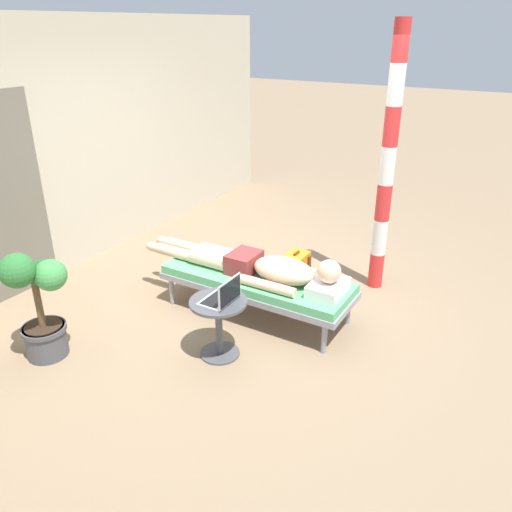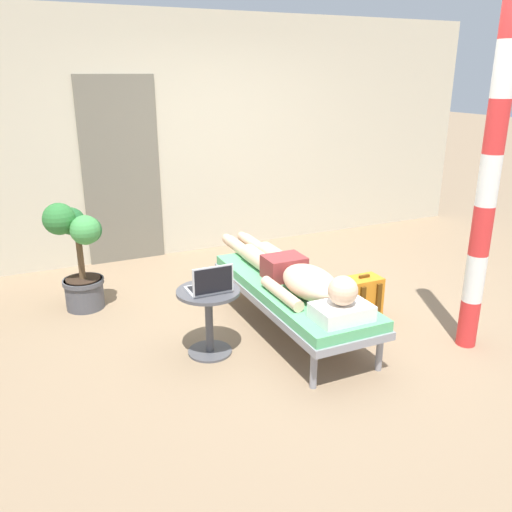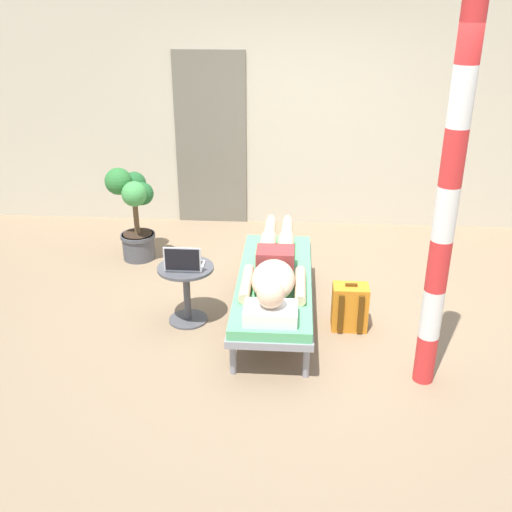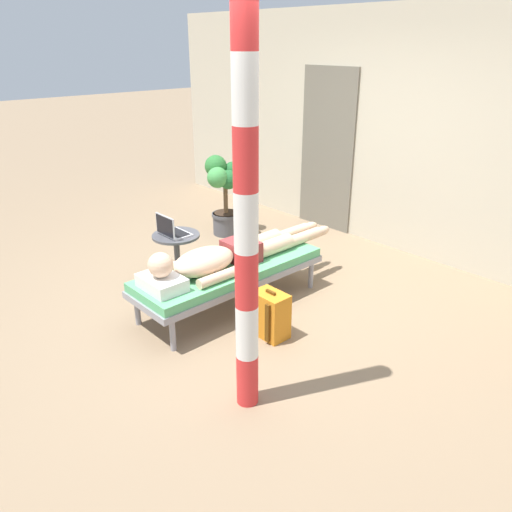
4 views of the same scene
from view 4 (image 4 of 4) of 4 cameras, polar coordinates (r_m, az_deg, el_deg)
ground_plane at (r=4.79m, az=-0.47°, el=-5.62°), size 40.00×40.00×0.00m
house_wall_back at (r=6.17m, az=15.24°, el=13.48°), size 7.60×0.20×2.70m
house_door_panel at (r=6.64m, az=8.08°, el=11.80°), size 0.84×0.03×2.04m
lounge_chair at (r=4.66m, az=-3.00°, el=-1.79°), size 0.65×1.86×0.42m
person_reclining at (r=4.56m, az=-3.50°, el=-0.01°), size 0.53×2.17×0.32m
side_table at (r=5.17m, az=-8.98°, el=0.70°), size 0.48×0.48×0.52m
laptop at (r=5.07m, az=-9.62°, el=2.91°), size 0.31×0.24×0.23m
backpack at (r=4.24m, az=1.70°, el=-6.71°), size 0.30×0.26×0.42m
potted_plant at (r=6.39m, az=-3.65°, el=7.34°), size 0.49×0.56×1.01m
porch_post at (r=2.99m, az=-1.14°, el=3.85°), size 0.15×0.15×2.64m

